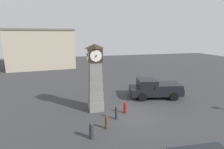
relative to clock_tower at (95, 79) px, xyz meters
The scene contains 8 objects.
ground_plane 4.15m from the clock_tower, 32.18° to the right, with size 78.47×78.47×0.00m, color #38383A.
clock_tower is the anchor object (origin of this frame).
bollard_near_tower 3.27m from the clock_tower, 29.46° to the right, with size 0.26×0.26×0.92m.
bollard_mid_row 3.15m from the clock_tower, 59.55° to the right, with size 0.21×0.21×1.01m.
bollard_far_row 3.81m from the clock_tower, 86.82° to the right, with size 0.21×0.21×0.90m.
bollard_end_row 4.63m from the clock_tower, 103.13° to the right, with size 0.29×0.29×1.02m.
pickup_truck 6.54m from the clock_tower, 13.35° to the left, with size 5.28×3.08×1.85m.
warehouse_blue_far 23.97m from the clock_tower, 105.81° to the left, with size 12.41×10.66×7.10m.
Camera 1 is at (-4.87, -11.62, 6.03)m, focal length 28.00 mm.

